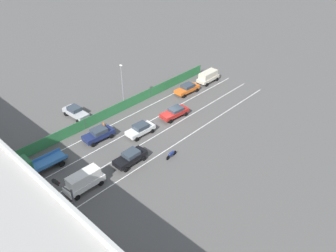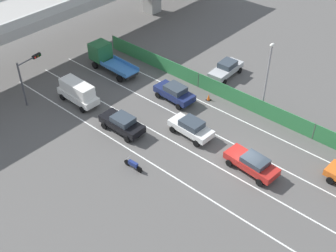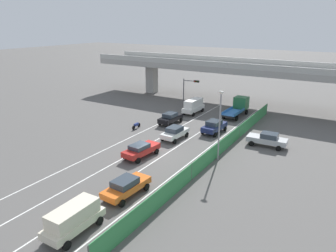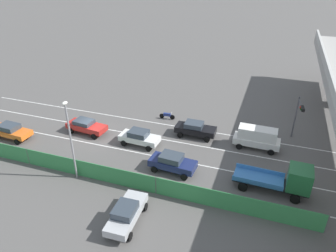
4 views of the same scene
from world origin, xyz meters
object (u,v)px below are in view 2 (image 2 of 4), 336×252
car_sedan_red (252,163)px  car_sedan_black (122,123)px  car_sedan_white (191,127)px  flatbed_truck_blue (106,57)px  street_lamp (268,73)px  car_van_white (78,92)px  traffic_light (28,71)px  traffic_cone (209,97)px  car_sedan_navy (175,92)px  motorcycle (133,165)px  parked_wagon_silver (226,69)px

car_sedan_red → car_sedan_black: car_sedan_black is taller
car_sedan_white → flatbed_truck_blue: size_ratio=0.69×
street_lamp → car_van_white: bearing=125.4°
car_van_white → traffic_light: (-2.78, 3.66, 2.13)m
flatbed_truck_blue → traffic_light: size_ratio=1.31×
car_sedan_red → traffic_cone: 10.77m
car_sedan_navy → traffic_light: bearing=131.7°
car_sedan_white → car_sedan_red: bearing=-93.1°
motorcycle → car_van_white: bearing=73.5°
car_van_white → motorcycle: bearing=-106.5°
car_sedan_navy → flatbed_truck_blue: bearing=90.9°
parked_wagon_silver → traffic_cone: size_ratio=6.76×
car_sedan_navy → motorcycle: (-9.94, -4.03, -0.48)m
flatbed_truck_blue → street_lamp: size_ratio=0.83×
traffic_light → flatbed_truck_blue: bearing=-3.8°
car_sedan_white → street_lamp: bearing=-23.1°
car_sedan_white → traffic_light: 16.83m
car_sedan_white → traffic_cone: bearing=21.7°
car_sedan_black → traffic_light: traffic_light is taller
traffic_light → car_van_white: bearing=-52.8°
car_van_white → car_sedan_black: size_ratio=1.06×
car_sedan_black → flatbed_truck_blue: size_ratio=0.71×
car_sedan_navy → car_sedan_red: car_sedan_navy is taller
car_sedan_red → traffic_light: size_ratio=0.99×
street_lamp → car_sedan_black: bearing=143.0°
car_sedan_navy → parked_wagon_silver: bearing=-8.9°
car_sedan_navy → street_lamp: size_ratio=0.59×
car_sedan_red → car_sedan_white: 6.74m
parked_wagon_silver → car_sedan_black: bearing=174.2°
car_van_white → car_sedan_navy: bearing=-46.3°
car_van_white → car_sedan_white: bearing=-73.9°
car_sedan_white → parked_wagon_silver: parked_wagon_silver is taller
car_sedan_black → traffic_cone: size_ratio=6.48×
car_sedan_navy → car_sedan_white: 5.82m
car_van_white → traffic_light: 5.07m
car_sedan_black → car_sedan_navy: bearing=-2.6°
car_sedan_navy → parked_wagon_silver: 7.42m
motorcycle → traffic_light: bearing=88.1°
parked_wagon_silver → traffic_cone: (-5.01, -1.43, -0.59)m
traffic_light → traffic_cone: size_ratio=6.95×
car_sedan_black → flatbed_truck_blue: bearing=54.8°
car_sedan_red → car_sedan_white: bearing=86.9°
car_sedan_navy → street_lamp: 9.47m
car_van_white → street_lamp: street_lamp is taller
car_sedan_white → traffic_light: traffic_light is taller
flatbed_truck_blue → traffic_light: traffic_light is taller
car_sedan_white → street_lamp: street_lamp is taller
car_sedan_red → car_sedan_white: (0.36, 6.73, 0.03)m
car_sedan_red → car_van_white: size_ratio=1.00×
flatbed_truck_blue → motorcycle: 17.15m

